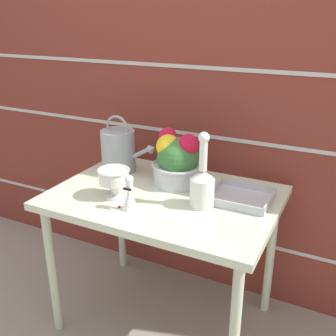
{
  "coord_description": "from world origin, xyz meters",
  "views": [
    {
      "loc": [
        0.77,
        -1.5,
        1.54
      ],
      "look_at": [
        0.0,
        0.04,
        0.86
      ],
      "focal_mm": 42.0,
      "sensor_mm": 36.0,
      "label": 1
    }
  ],
  "objects_px": {
    "watering_can": "(119,150)",
    "figurine_vase": "(130,196)",
    "glass_decanter": "(202,184)",
    "wire_tray": "(240,198)",
    "flower_planter": "(177,160)",
    "crystal_pedestal_bowl": "(114,178)"
  },
  "relations": [
    {
      "from": "wire_tray",
      "to": "watering_can",
      "type": "bearing_deg",
      "value": 175.21
    },
    {
      "from": "flower_planter",
      "to": "glass_decanter",
      "type": "bearing_deg",
      "value": -40.56
    },
    {
      "from": "flower_planter",
      "to": "wire_tray",
      "type": "bearing_deg",
      "value": -7.0
    },
    {
      "from": "watering_can",
      "to": "crystal_pedestal_bowl",
      "type": "height_order",
      "value": "watering_can"
    },
    {
      "from": "watering_can",
      "to": "glass_decanter",
      "type": "xyz_separation_m",
      "value": [
        0.56,
        -0.2,
        -0.01
      ]
    },
    {
      "from": "glass_decanter",
      "to": "figurine_vase",
      "type": "height_order",
      "value": "glass_decanter"
    },
    {
      "from": "watering_can",
      "to": "crystal_pedestal_bowl",
      "type": "distance_m",
      "value": 0.33
    },
    {
      "from": "watering_can",
      "to": "figurine_vase",
      "type": "xyz_separation_m",
      "value": [
        0.29,
        -0.36,
        -0.05
      ]
    },
    {
      "from": "glass_decanter",
      "to": "wire_tray",
      "type": "height_order",
      "value": "glass_decanter"
    },
    {
      "from": "crystal_pedestal_bowl",
      "to": "glass_decanter",
      "type": "xyz_separation_m",
      "value": [
        0.4,
        0.09,
        0.01
      ]
    },
    {
      "from": "watering_can",
      "to": "crystal_pedestal_bowl",
      "type": "xyz_separation_m",
      "value": [
        0.16,
        -0.29,
        -0.02
      ]
    },
    {
      "from": "watering_can",
      "to": "flower_planter",
      "type": "height_order",
      "value": "watering_can"
    },
    {
      "from": "watering_can",
      "to": "glass_decanter",
      "type": "distance_m",
      "value": 0.59
    },
    {
      "from": "figurine_vase",
      "to": "wire_tray",
      "type": "xyz_separation_m",
      "value": [
        0.4,
        0.31,
        -0.06
      ]
    },
    {
      "from": "glass_decanter",
      "to": "wire_tray",
      "type": "bearing_deg",
      "value": 45.38
    },
    {
      "from": "crystal_pedestal_bowl",
      "to": "wire_tray",
      "type": "bearing_deg",
      "value": 23.47
    },
    {
      "from": "crystal_pedestal_bowl",
      "to": "glass_decanter",
      "type": "height_order",
      "value": "glass_decanter"
    },
    {
      "from": "watering_can",
      "to": "glass_decanter",
      "type": "bearing_deg",
      "value": -19.23
    },
    {
      "from": "watering_can",
      "to": "glass_decanter",
      "type": "relative_size",
      "value": 0.95
    },
    {
      "from": "glass_decanter",
      "to": "flower_planter",
      "type": "bearing_deg",
      "value": 139.44
    },
    {
      "from": "figurine_vase",
      "to": "watering_can",
      "type": "bearing_deg",
      "value": 128.77
    },
    {
      "from": "crystal_pedestal_bowl",
      "to": "glass_decanter",
      "type": "relative_size",
      "value": 0.44
    }
  ]
}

